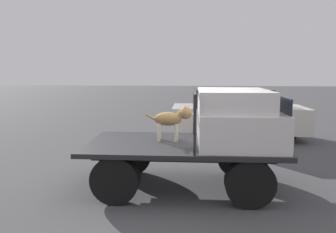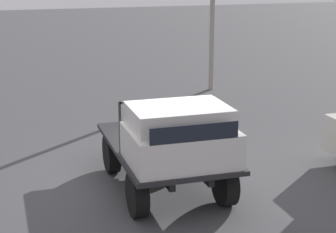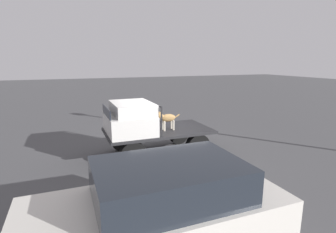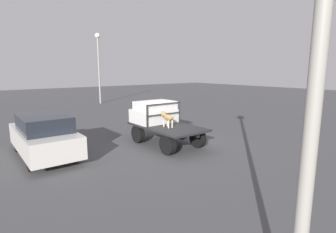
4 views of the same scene
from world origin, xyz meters
name	(u,v)px [view 2 (image 2 of 4)]	position (x,y,z in m)	size (l,w,h in m)	color
ground_plane	(164,187)	(0.00, 0.00, 0.00)	(80.00, 80.00, 0.00)	#474749
flatbed_truck	(164,157)	(0.00, 0.00, 0.60)	(3.45, 1.90, 0.85)	black
truck_cab	(180,136)	(0.94, 0.00, 1.30)	(1.41, 1.78, 0.96)	silver
truck_headboard	(167,116)	(0.20, 0.00, 1.46)	(0.04, 1.78, 0.93)	#232326
dog	(170,120)	(-0.19, 0.16, 1.26)	(0.90, 0.25, 0.67)	beige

